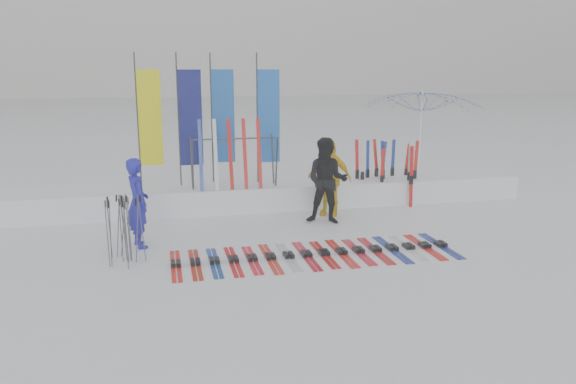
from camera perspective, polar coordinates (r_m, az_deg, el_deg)
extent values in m
plane|color=white|center=(10.00, 0.93, -7.61)|extent=(120.00, 120.00, 0.00)
cube|color=white|center=(14.25, -3.47, -0.23)|extent=(14.00, 1.60, 0.60)
imported|color=#1C1CA5|center=(11.25, -15.02, -1.07)|extent=(0.60, 0.74, 1.76)
imported|color=black|center=(12.56, 4.00, 1.13)|extent=(1.16, 1.05, 1.94)
imported|color=yellow|center=(13.29, 4.23, 1.44)|extent=(1.12, 0.95, 1.79)
imported|color=white|center=(15.84, 13.31, 5.07)|extent=(3.91, 3.96, 2.95)
cube|color=red|center=(10.22, -11.33, -7.20)|extent=(0.17, 1.66, 0.07)
cube|color=#B0250E|center=(10.23, -9.41, -7.10)|extent=(0.17, 1.65, 0.07)
cube|color=navy|center=(10.26, -7.48, -6.99)|extent=(0.17, 1.62, 0.07)
cube|color=red|center=(10.29, -5.57, -6.88)|extent=(0.17, 1.65, 0.07)
cube|color=red|center=(10.34, -3.68, -6.75)|extent=(0.17, 1.57, 0.07)
cube|color=red|center=(10.39, -1.80, -6.62)|extent=(0.17, 1.69, 0.07)
cube|color=#ADAEB4|center=(10.46, 0.05, -6.49)|extent=(0.17, 1.60, 0.07)
cube|color=#B70E1D|center=(10.54, 1.88, -6.35)|extent=(0.17, 1.69, 0.07)
cube|color=#B6110E|center=(10.62, 3.67, -6.21)|extent=(0.17, 1.59, 0.07)
cube|color=red|center=(10.72, 5.44, -6.06)|extent=(0.17, 1.68, 0.07)
cube|color=red|center=(10.83, 7.17, -5.92)|extent=(0.17, 1.58, 0.07)
cube|color=#AE0D10|center=(10.95, 8.86, -5.76)|extent=(0.17, 1.63, 0.07)
cube|color=navy|center=(11.08, 10.52, -5.61)|extent=(0.17, 1.69, 0.07)
cube|color=silver|center=(11.21, 12.13, -5.46)|extent=(0.17, 1.61, 0.07)
cube|color=red|center=(11.36, 13.71, -5.31)|extent=(0.17, 1.65, 0.07)
cube|color=navy|center=(11.51, 15.24, -5.15)|extent=(0.17, 1.67, 0.07)
cylinder|color=#595B60|center=(10.76, -17.69, -3.42)|extent=(0.03, 0.16, 1.18)
cylinder|color=#595B60|center=(10.53, -16.23, -3.63)|extent=(0.02, 0.12, 1.21)
cylinder|color=#595B60|center=(10.25, -17.88, -4.08)|extent=(0.02, 0.16, 1.24)
cylinder|color=#595B60|center=(10.56, -16.35, -3.51)|extent=(0.06, 0.07, 1.24)
cylinder|color=#595B60|center=(10.46, -14.64, -3.52)|extent=(0.10, 0.06, 1.25)
cylinder|color=#595B60|center=(10.73, -16.87, -3.34)|extent=(0.13, 0.16, 1.21)
cylinder|color=#595B60|center=(10.58, -15.93, -3.47)|extent=(0.05, 0.10, 1.23)
cylinder|color=#595B60|center=(10.34, -17.59, -4.01)|extent=(0.04, 0.07, 1.21)
cylinder|color=#595B60|center=(10.85, -16.39, -3.24)|extent=(0.15, 0.11, 1.17)
cylinder|color=#595B60|center=(10.37, -16.11, -4.04)|extent=(0.03, 0.14, 1.14)
cylinder|color=#595B60|center=(10.52, -16.61, -3.71)|extent=(0.03, 0.02, 1.19)
cylinder|color=#595B60|center=(10.15, -16.29, -4.11)|extent=(0.10, 0.15, 1.24)
cylinder|color=#595B60|center=(10.42, -15.08, -3.76)|extent=(0.11, 0.06, 1.20)
cylinder|color=#595B60|center=(10.46, -15.80, -3.66)|extent=(0.03, 0.04, 1.22)
cylinder|color=#383A3F|center=(14.07, -15.02, 7.04)|extent=(0.04, 0.04, 3.20)
cube|color=#DCDF0B|center=(14.05, -13.84, 7.30)|extent=(0.55, 0.03, 2.30)
cylinder|color=#383A3F|center=(13.87, -11.06, 7.16)|extent=(0.04, 0.04, 3.20)
cube|color=#0D115C|center=(13.88, -9.86, 7.42)|extent=(0.55, 0.03, 2.30)
cylinder|color=#383A3F|center=(14.17, -7.76, 7.38)|extent=(0.04, 0.04, 3.20)
cube|color=#1854B4|center=(14.19, -6.59, 7.63)|extent=(0.55, 0.03, 2.30)
cylinder|color=#383A3F|center=(14.06, -3.14, 7.44)|extent=(0.04, 0.04, 3.20)
cube|color=blue|center=(14.11, -1.97, 7.67)|extent=(0.55, 0.03, 2.30)
cylinder|color=#383A3F|center=(13.27, -9.66, 2.73)|extent=(0.04, 0.30, 1.23)
cylinder|color=#383A3F|center=(13.77, -9.78, 3.07)|extent=(0.04, 0.30, 1.23)
cylinder|color=#383A3F|center=(13.53, -1.16, 3.09)|extent=(0.04, 0.30, 1.23)
cylinder|color=#383A3F|center=(14.01, -1.58, 3.42)|extent=(0.04, 0.30, 1.23)
cylinder|color=#383A3F|center=(13.53, -5.56, 5.41)|extent=(2.00, 0.04, 0.04)
cube|color=silver|center=(14.66, 7.57, 1.93)|extent=(0.09, 0.03, 1.55)
cube|color=navy|center=(15.30, 10.56, 2.34)|extent=(0.09, 0.03, 1.59)
cube|color=navy|center=(14.95, 8.09, 2.19)|extent=(0.09, 0.04, 1.58)
cube|color=red|center=(15.11, 8.98, 2.31)|extent=(0.09, 0.04, 1.61)
cube|color=red|center=(14.43, 9.51, 1.53)|extent=(0.09, 0.04, 1.47)
cube|color=red|center=(15.00, 12.78, 2.06)|extent=(0.09, 0.04, 1.60)
cube|color=silver|center=(14.50, 12.23, 1.91)|extent=(0.09, 0.02, 1.69)
cube|color=red|center=(15.50, 11.90, 2.18)|extent=(0.09, 0.05, 1.46)
cube|color=red|center=(14.71, 7.05, 2.16)|extent=(0.09, 0.03, 1.64)
cube|color=red|center=(14.35, 12.42, 1.51)|extent=(0.09, 0.02, 1.55)
cube|color=navy|center=(14.76, 9.57, 2.02)|extent=(0.09, 0.04, 1.59)
cube|color=navy|center=(14.82, 9.64, 2.08)|extent=(0.09, 0.04, 1.60)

